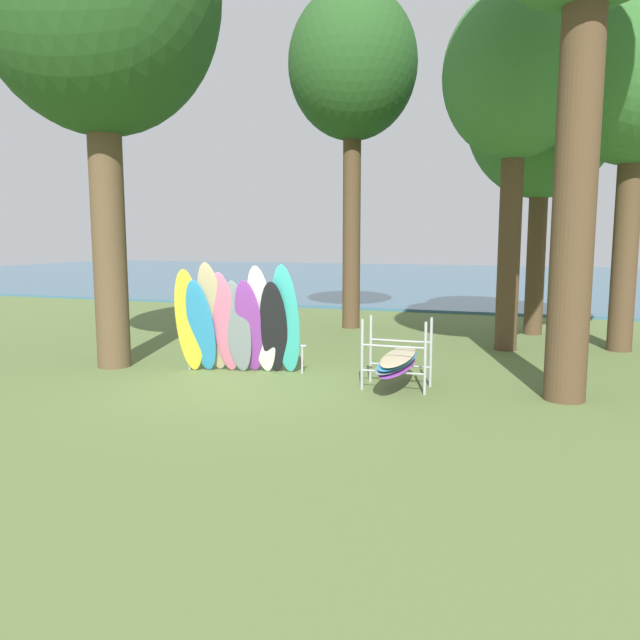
# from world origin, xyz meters

# --- Properties ---
(ground_plane) EXTENTS (80.00, 80.00, 0.00)m
(ground_plane) POSITION_xyz_m (0.00, 0.00, 0.00)
(ground_plane) COLOR #566B38
(lake_water) EXTENTS (80.00, 36.00, 0.10)m
(lake_water) POSITION_xyz_m (0.00, 29.87, 0.05)
(lake_water) COLOR #38607A
(lake_water) RESTS_ON ground
(tree_mid_behind) EXTENTS (3.62, 3.62, 9.53)m
(tree_mid_behind) POSITION_xyz_m (-0.27, 7.53, 7.32)
(tree_mid_behind) COLOR #4C3823
(tree_mid_behind) RESTS_ON ground
(tree_far_left_back) EXTENTS (3.88, 3.88, 8.74)m
(tree_far_left_back) POSITION_xyz_m (6.74, 6.02, 6.41)
(tree_far_left_back) COLOR #4C3823
(tree_far_left_back) RESTS_ON ground
(tree_far_right_back) EXTENTS (3.28, 3.28, 8.17)m
(tree_far_right_back) POSITION_xyz_m (4.20, 5.26, 6.17)
(tree_far_right_back) COLOR #4C3823
(tree_far_right_back) RESTS_ON ground
(tree_deep_back) EXTENTS (3.97, 3.97, 8.25)m
(tree_deep_back) POSITION_xyz_m (4.81, 8.00, 5.91)
(tree_deep_back) COLOR #4C3823
(tree_deep_back) RESTS_ON ground
(leaning_board_pile) EXTENTS (2.50, 1.25, 2.21)m
(leaning_board_pile) POSITION_xyz_m (-0.58, 0.75, 1.00)
(leaning_board_pile) COLOR yellow
(leaning_board_pile) RESTS_ON ground
(board_storage_rack) EXTENTS (1.15, 2.12, 1.25)m
(board_storage_rack) POSITION_xyz_m (2.57, 0.70, 0.50)
(board_storage_rack) COLOR #9EA0A5
(board_storage_rack) RESTS_ON ground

